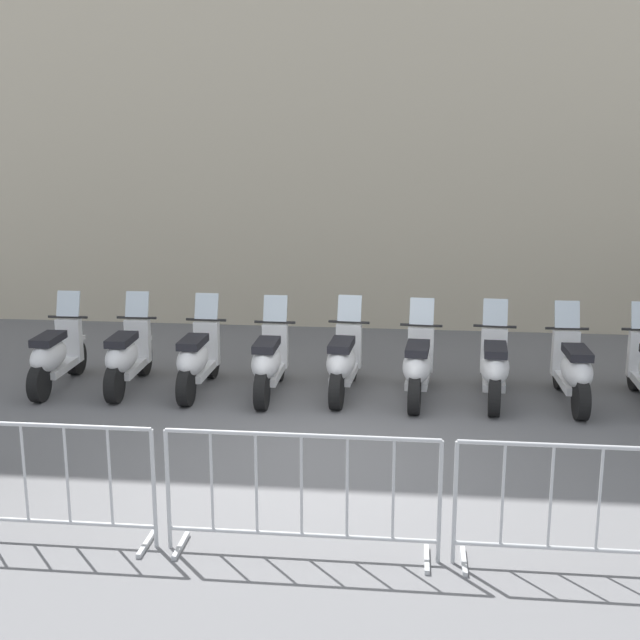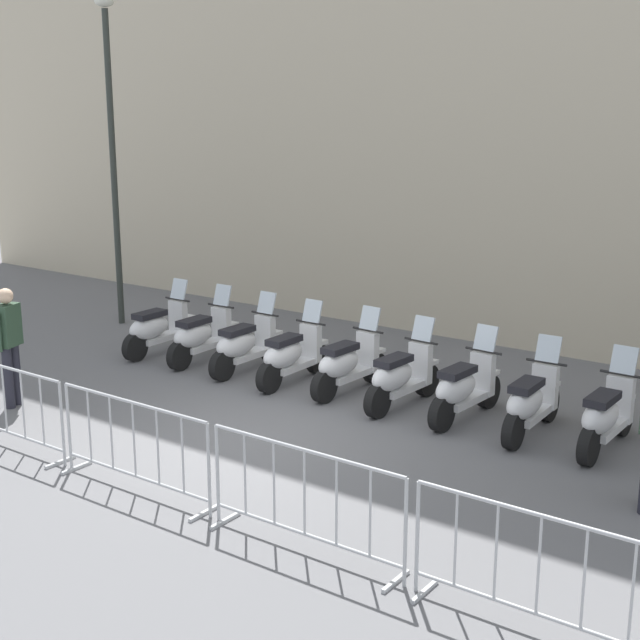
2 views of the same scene
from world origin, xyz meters
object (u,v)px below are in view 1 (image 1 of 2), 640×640
Objects in this scene: motorcycle_4 at (343,363)px; motorcycle_7 at (573,371)px; barrier_segment_2 at (302,496)px; motorcycle_1 at (127,357)px; motorcycle_3 at (269,363)px; motorcycle_5 at (418,367)px; barrier_segment_1 at (25,483)px; barrier_segment_3 at (599,510)px; motorcycle_2 at (197,360)px; motorcycle_0 at (55,356)px; motorcycle_6 at (494,368)px.

motorcycle_7 is (2.91, -0.14, 0.00)m from motorcycle_4.
motorcycle_1 is at bearing 123.28° from barrier_segment_2.
motorcycle_3 is 1.00× the size of motorcycle_5.
motorcycle_1 is 1.00× the size of motorcycle_3.
motorcycle_7 is 6.72m from barrier_segment_1.
motorcycle_7 is at bearing 53.58° from barrier_segment_2.
barrier_segment_3 is (2.25, -4.30, 0.07)m from motorcycle_4.
motorcycle_1 and motorcycle_4 have the same top height.
barrier_segment_1 is (-0.53, -4.15, 0.07)m from motorcycle_2.
motorcycle_0 reaches higher than barrier_segment_3.
motorcycle_7 is (4.85, -0.12, 0.00)m from motorcycle_2.
motorcycle_7 is (3.88, -0.05, 0.00)m from motorcycle_3.
motorcycle_2 is at bearing 176.13° from motorcycle_3.
barrier_segment_1 is 4.71m from barrier_segment_3.
motorcycle_4 and motorcycle_6 have the same top height.
motorcycle_2 reaches higher than barrier_segment_3.
motorcycle_7 is at bearing -0.96° from motorcycle_5.
motorcycle_2 is (0.97, -0.05, 0.00)m from motorcycle_1.
motorcycle_4 is 1.94m from motorcycle_6.
motorcycle_2 and motorcycle_6 have the same top height.
barrier_segment_3 is (6.12, -4.28, 0.07)m from motorcycle_0.
barrier_segment_2 is (-1.07, -4.13, 0.07)m from motorcycle_5.
motorcycle_0 and motorcycle_5 have the same top height.
motorcycle_1 is 0.76× the size of barrier_segment_2.
barrier_segment_3 is at bearing -85.76° from motorcycle_6.
motorcycle_5 is (1.93, -0.02, 0.00)m from motorcycle_3.
motorcycle_6 is (2.90, 0.00, 0.00)m from motorcycle_3.
motorcycle_4 is 4.85m from barrier_segment_1.
motorcycle_3 is at bearing -179.98° from motorcycle_6.
barrier_segment_3 is at bearing -62.39° from motorcycle_4.
motorcycle_4 is at bearing 5.40° from motorcycle_3.
motorcycle_3 is 0.76× the size of barrier_segment_3.
motorcycle_5 is at bearing 179.04° from motorcycle_7.
motorcycle_7 is 0.76× the size of barrier_segment_2.
barrier_segment_1 is (-3.43, -4.06, 0.07)m from motorcycle_5.
motorcycle_2 is 0.76× the size of barrier_segment_2.
barrier_segment_1 is at bearing -143.14° from motorcycle_7.
barrier_segment_1 is 1.00× the size of barrier_segment_2.
motorcycle_4 is 0.76× the size of barrier_segment_2.
motorcycle_0 and motorcycle_1 have the same top height.
motorcycle_5 is at bearing -6.56° from motorcycle_4.
motorcycle_4 is 4.85m from barrier_segment_3.
motorcycle_3 is at bearing 127.39° from barrier_segment_3.
motorcycle_1 and motorcycle_7 have the same top height.
motorcycle_3 is 0.76× the size of barrier_segment_1.
motorcycle_1 is 1.94m from motorcycle_3.
motorcycle_0 and motorcycle_6 have the same top height.
motorcycle_2 is at bearing 179.05° from motorcycle_6.
motorcycle_7 is at bearing -2.82° from motorcycle_4.
motorcycle_1 is 1.00× the size of motorcycle_5.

